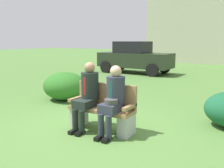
# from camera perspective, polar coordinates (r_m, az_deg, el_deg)

# --- Properties ---
(ground_plane) EXTENTS (80.00, 80.00, 0.00)m
(ground_plane) POSITION_cam_1_polar(r_m,az_deg,el_deg) (4.93, -4.72, -10.32)
(ground_plane) COLOR #4F7937
(park_bench) EXTENTS (1.30, 0.44, 0.90)m
(park_bench) POSITION_cam_1_polar(r_m,az_deg,el_deg) (4.77, -2.20, -6.06)
(park_bench) COLOR #99754C
(park_bench) RESTS_ON ground
(seated_man_left) EXTENTS (0.34, 0.72, 1.31)m
(seated_man_left) POSITION_cam_1_polar(r_m,az_deg,el_deg) (4.75, -5.78, -1.94)
(seated_man_left) COLOR #1E2823
(seated_man_left) RESTS_ON ground
(seated_man_right) EXTENTS (0.34, 0.72, 1.28)m
(seated_man_right) POSITION_cam_1_polar(r_m,az_deg,el_deg) (4.42, 0.26, -3.06)
(seated_man_right) COLOR #2D3342
(seated_man_right) RESTS_ON ground
(shrub_mid_lawn) EXTENTS (1.31, 1.20, 0.82)m
(shrub_mid_lawn) POSITION_cam_1_polar(r_m,az_deg,el_deg) (7.28, -10.93, -0.45)
(shrub_mid_lawn) COLOR #2E6D23
(shrub_mid_lawn) RESTS_ON ground
(parked_car_near) EXTENTS (3.96, 1.84, 1.68)m
(parked_car_near) POSITION_cam_1_polar(r_m,az_deg,el_deg) (13.15, 5.25, 6.21)
(parked_car_near) COLOR #232D1E
(parked_car_near) RESTS_ON ground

